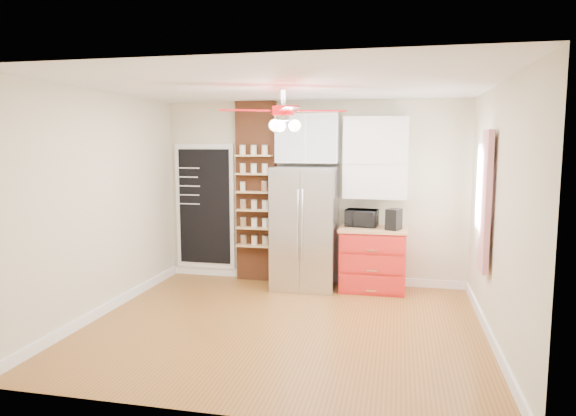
% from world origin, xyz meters
% --- Properties ---
extents(floor, '(4.50, 4.50, 0.00)m').
position_xyz_m(floor, '(0.00, 0.00, 0.00)').
color(floor, brown).
rests_on(floor, ground).
extents(ceiling, '(4.50, 4.50, 0.00)m').
position_xyz_m(ceiling, '(0.00, 0.00, 2.70)').
color(ceiling, white).
rests_on(ceiling, wall_back).
extents(wall_back, '(4.50, 0.02, 2.70)m').
position_xyz_m(wall_back, '(0.00, 2.00, 1.35)').
color(wall_back, beige).
rests_on(wall_back, floor).
extents(wall_front, '(4.50, 0.02, 2.70)m').
position_xyz_m(wall_front, '(0.00, -2.00, 1.35)').
color(wall_front, beige).
rests_on(wall_front, floor).
extents(wall_left, '(0.02, 4.00, 2.70)m').
position_xyz_m(wall_left, '(-2.25, 0.00, 1.35)').
color(wall_left, beige).
rests_on(wall_left, floor).
extents(wall_right, '(0.02, 4.00, 2.70)m').
position_xyz_m(wall_right, '(2.25, 0.00, 1.35)').
color(wall_right, beige).
rests_on(wall_right, floor).
extents(chalkboard, '(0.95, 0.05, 1.95)m').
position_xyz_m(chalkboard, '(-1.70, 1.96, 1.10)').
color(chalkboard, white).
rests_on(chalkboard, wall_back).
extents(brick_pillar, '(0.60, 0.16, 2.70)m').
position_xyz_m(brick_pillar, '(-0.85, 1.92, 1.35)').
color(brick_pillar, brown).
rests_on(brick_pillar, floor).
extents(fridge, '(0.90, 0.70, 1.75)m').
position_xyz_m(fridge, '(-0.05, 1.63, 0.88)').
color(fridge, silver).
rests_on(fridge, floor).
extents(upper_glass_cabinet, '(0.90, 0.35, 0.70)m').
position_xyz_m(upper_glass_cabinet, '(-0.05, 1.82, 2.15)').
color(upper_glass_cabinet, white).
rests_on(upper_glass_cabinet, wall_back).
extents(red_cabinet, '(0.94, 0.64, 0.90)m').
position_xyz_m(red_cabinet, '(0.92, 1.68, 0.45)').
color(red_cabinet, red).
rests_on(red_cabinet, floor).
extents(upper_shelf_unit, '(0.90, 0.30, 1.15)m').
position_xyz_m(upper_shelf_unit, '(0.92, 1.85, 1.88)').
color(upper_shelf_unit, white).
rests_on(upper_shelf_unit, wall_back).
extents(window, '(0.04, 0.75, 1.05)m').
position_xyz_m(window, '(2.23, 0.90, 1.55)').
color(window, white).
rests_on(window, wall_right).
extents(curtain, '(0.06, 0.40, 1.55)m').
position_xyz_m(curtain, '(2.18, 0.35, 1.45)').
color(curtain, red).
rests_on(curtain, wall_right).
extents(ceiling_fan, '(1.40, 1.40, 0.44)m').
position_xyz_m(ceiling_fan, '(0.00, 0.00, 2.42)').
color(ceiling_fan, silver).
rests_on(ceiling_fan, ceiling).
extents(toaster_oven, '(0.47, 0.35, 0.25)m').
position_xyz_m(toaster_oven, '(0.75, 1.77, 1.02)').
color(toaster_oven, black).
rests_on(toaster_oven, red_cabinet).
extents(coffee_maker, '(0.24, 0.26, 0.29)m').
position_xyz_m(coffee_maker, '(1.20, 1.57, 1.04)').
color(coffee_maker, black).
rests_on(coffee_maker, red_cabinet).
extents(canister_left, '(0.12, 0.12, 0.13)m').
position_xyz_m(canister_left, '(1.22, 1.57, 0.96)').
color(canister_left, '#CC3B0B').
rests_on(canister_left, red_cabinet).
extents(canister_right, '(0.12, 0.12, 0.14)m').
position_xyz_m(canister_right, '(1.26, 1.73, 0.97)').
color(canister_right, '#A51209').
rests_on(canister_right, red_cabinet).
extents(pantry_jar_oats, '(0.10, 0.10, 0.13)m').
position_xyz_m(pantry_jar_oats, '(-1.02, 1.78, 1.44)').
color(pantry_jar_oats, beige).
rests_on(pantry_jar_oats, brick_pillar).
extents(pantry_jar_beans, '(0.11, 0.11, 0.14)m').
position_xyz_m(pantry_jar_beans, '(-0.69, 1.80, 1.44)').
color(pantry_jar_beans, '#9A6C4E').
rests_on(pantry_jar_beans, brick_pillar).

